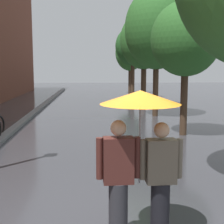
{
  "coord_description": "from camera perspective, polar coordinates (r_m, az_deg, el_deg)",
  "views": [
    {
      "loc": [
        -0.25,
        -4.53,
        2.39
      ],
      "look_at": [
        0.14,
        2.77,
        1.35
      ],
      "focal_mm": 53.72,
      "sensor_mm": 36.0,
      "label": 1
    }
  ],
  "objects": [
    {
      "name": "street_tree_5",
      "position": [
        28.08,
        3.07,
        10.03
      ],
      "size": [
        2.4,
        2.4,
        4.86
      ],
      "color": "#473323",
      "rests_on": "ground"
    },
    {
      "name": "kerb_strip",
      "position": [
        15.01,
        -14.37,
        -1.1
      ],
      "size": [
        0.3,
        36.0,
        0.12
      ],
      "primitive_type": "cube",
      "color": "slate",
      "rests_on": "ground"
    },
    {
      "name": "street_tree_2",
      "position": [
        15.77,
        7.61,
        13.86
      ],
      "size": [
        2.91,
        2.91,
        5.86
      ],
      "color": "#473323",
      "rests_on": "ground"
    },
    {
      "name": "couple_under_umbrella",
      "position": [
        4.48,
        4.75,
        -5.43
      ],
      "size": [
        1.17,
        1.07,
        2.06
      ],
      "color": "#2D2D33",
      "rests_on": "ground"
    },
    {
      "name": "street_tree_4",
      "position": [
        24.04,
        3.57,
        11.09
      ],
      "size": [
        2.47,
        2.47,
        5.03
      ],
      "color": "#473323",
      "rests_on": "ground"
    },
    {
      "name": "street_tree_1",
      "position": [
        11.56,
        12.44,
        12.0
      ],
      "size": [
        2.32,
        2.32,
        4.48
      ],
      "color": "#473323",
      "rests_on": "ground"
    },
    {
      "name": "street_tree_3",
      "position": [
        19.64,
        5.48,
        11.95
      ],
      "size": [
        2.76,
        2.76,
        5.39
      ],
      "color": "#473323",
      "rests_on": "ground"
    }
  ]
}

